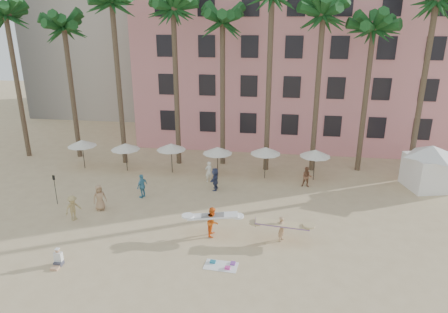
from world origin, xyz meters
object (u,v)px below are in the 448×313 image
carrier_white (213,220)px  cabana (430,163)px  pink_hotel (310,64)px  carrier_yellow (282,227)px

carrier_white → cabana: bearing=31.7°
pink_hotel → cabana: 17.33m
carrier_yellow → carrier_white: 4.19m
carrier_yellow → pink_hotel: bearing=83.8°
cabana → carrier_white: (-15.41, -9.52, -1.08)m
pink_hotel → carrier_yellow: bearing=-96.2°
cabana → carrier_white: bearing=-148.3°
pink_hotel → carrier_white: bearing=-106.1°
pink_hotel → carrier_white: 25.25m
pink_hotel → carrier_yellow: size_ratio=10.97×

